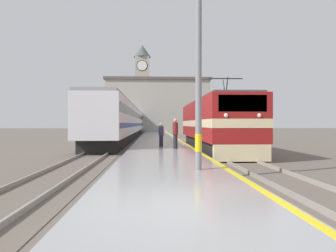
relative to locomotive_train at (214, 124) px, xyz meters
name	(u,v)px	position (x,y,z in m)	size (l,w,h in m)	color
ground_plane	(158,141)	(-3.65, 13.55, -1.83)	(200.00, 200.00, 0.00)	#60564C
platform	(159,142)	(-3.65, 8.55, -1.66)	(4.15, 140.00, 0.35)	#999999
rail_track_near	(197,143)	(0.00, 8.55, -1.80)	(2.83, 140.00, 0.16)	#60564C
rail_track_far	(117,143)	(-7.65, 8.55, -1.80)	(2.83, 140.00, 0.16)	#60564C
locomotive_train	(214,124)	(0.00, 0.00, 0.00)	(2.92, 14.89, 4.55)	black
passenger_train	(126,122)	(-7.65, 19.16, 0.31)	(2.92, 45.63, 3.99)	black
catenary_mast	(204,61)	(-2.53, -11.73, 2.15)	(3.01, 0.23, 7.05)	gray
person_on_platform	(161,134)	(-3.68, -0.87, -0.66)	(0.34, 0.34, 1.58)	#23232D
second_waiting_passenger	(175,133)	(-2.85, -2.48, -0.50)	(0.34, 0.34, 1.85)	#23232D
clock_tower	(142,85)	(-6.79, 57.51, 9.40)	(4.15, 4.15, 21.10)	#ADA393
station_building	(158,106)	(-3.24, 44.71, 3.69)	(21.07, 8.08, 11.00)	#A8A399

